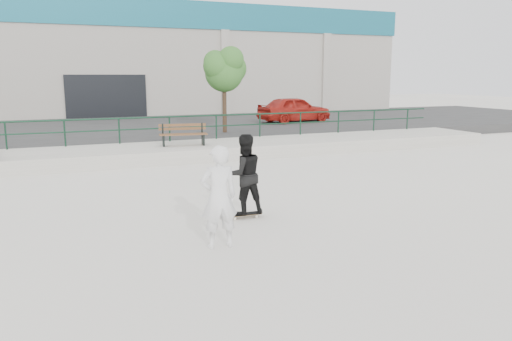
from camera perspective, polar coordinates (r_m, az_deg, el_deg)
name	(u,v)px	position (r m, az deg, el deg)	size (l,w,h in m)	color
ground	(242,230)	(10.39, -1.57, -6.86)	(120.00, 120.00, 0.00)	white
ledge	(152,153)	(19.30, -11.80, 1.94)	(30.00, 3.00, 0.50)	#B0AEA0
parking_strip	(121,131)	(27.63, -15.19, 4.42)	(60.00, 14.00, 0.50)	#303030
railing	(145,124)	(20.44, -12.61, 5.20)	(28.00, 0.06, 1.03)	#133523
commercial_building	(93,57)	(41.41, -18.16, 12.27)	(44.20, 16.33, 8.00)	#AFA79D
bench_right	(183,135)	(19.40, -8.33, 4.08)	(1.87, 0.78, 0.84)	#55361D
tree	(225,68)	(23.63, -3.61, 11.57)	(2.23, 1.98, 3.96)	#493124
red_car	(294,109)	(28.91, 4.40, 6.99)	(1.74, 4.33, 1.48)	#AB1D15
skateboard	(244,214)	(11.28, -1.35, -5.04)	(0.78, 0.22, 0.09)	black
standing_skater	(244,174)	(11.06, -1.37, -0.46)	(0.87, 0.68, 1.80)	black
seated_skater	(219,197)	(9.18, -4.28, -3.05)	(0.70, 0.46, 1.92)	white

